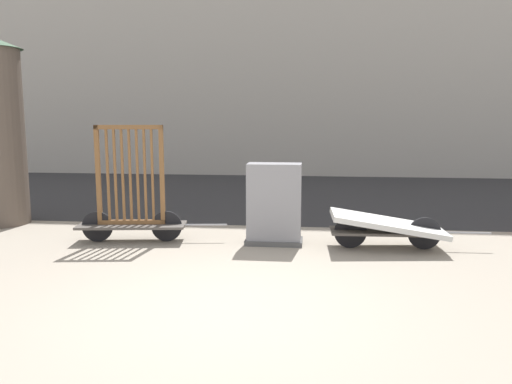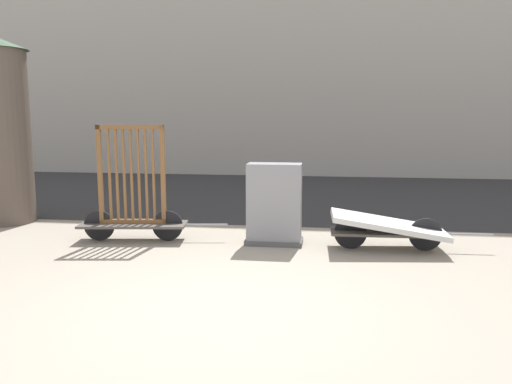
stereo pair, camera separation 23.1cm
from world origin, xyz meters
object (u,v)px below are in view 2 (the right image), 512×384
object	(u,v)px
bike_cart_with_bedframe	(133,203)
utility_cabinet	(274,207)
advertising_column	(1,130)
bike_cart_with_mattress	(388,227)

from	to	relation	value
bike_cart_with_bedframe	utility_cabinet	bearing A→B (deg)	-5.10
advertising_column	bike_cart_with_bedframe	bearing A→B (deg)	-19.54
bike_cart_with_bedframe	advertising_column	world-z (taller)	advertising_column
bike_cart_with_bedframe	advertising_column	xyz separation A→B (m)	(-3.07, 1.09, 1.17)
bike_cart_with_bedframe	advertising_column	bearing A→B (deg)	152.54
bike_cart_with_mattress	utility_cabinet	distance (m)	1.82
bike_cart_with_mattress	utility_cabinet	xyz separation A→B (m)	(-1.80, 0.12, 0.26)
advertising_column	bike_cart_with_mattress	bearing A→B (deg)	-8.58
bike_cart_with_mattress	utility_cabinet	size ratio (longest dim) A/B	1.87
advertising_column	utility_cabinet	bearing A→B (deg)	-10.17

